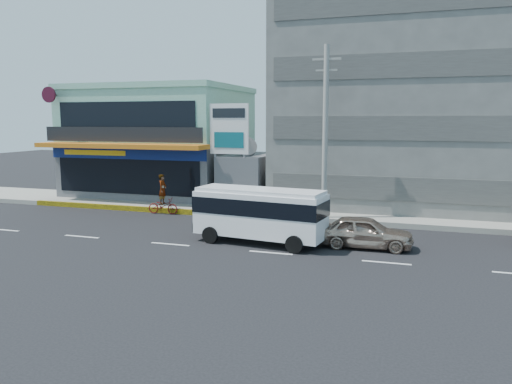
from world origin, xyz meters
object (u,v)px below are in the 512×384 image
shop_building (161,144)px  satellite_dish (246,154)px  minibus (260,211)px  utility_pole_near (325,133)px  concrete_building (404,103)px  billboard (229,135)px  motorcycle_rider (163,201)px  sedan (365,232)px

shop_building → satellite_dish: shop_building is taller
satellite_dish → minibus: bearing=-67.2°
satellite_dish → utility_pole_near: size_ratio=0.15×
satellite_dish → concrete_building: bearing=21.8°
shop_building → minibus: bearing=-46.0°
billboard → minibus: billboard is taller
satellite_dish → motorcycle_rider: bearing=-134.1°
billboard → utility_pole_near: 6.75m
billboard → utility_pole_near: (6.50, -1.80, 0.22)m
shop_building → motorcycle_rider: shop_building is taller
billboard → utility_pole_near: bearing=-15.5°
concrete_building → motorcycle_rider: 17.42m
concrete_building → satellite_dish: concrete_building is taller
concrete_building → utility_pole_near: (-4.00, -7.60, -1.85)m
satellite_dish → sedan: satellite_dish is taller
shop_building → minibus: (12.00, -12.45, -2.42)m
concrete_building → sedan: 14.26m
satellite_dish → utility_pole_near: utility_pole_near is taller
billboard → minibus: 9.53m
shop_building → sedan: (16.86, -11.70, -3.25)m
utility_pole_near → motorcycle_rider: size_ratio=3.99×
satellite_dish → billboard: (-0.50, -1.80, 1.35)m
satellite_dish → billboard: 2.31m
sedan → motorcycle_rider: size_ratio=1.74×
minibus → sedan: minibus is taller
shop_building → satellite_dish: bearing=-20.2°
minibus → concrete_building: bearing=66.0°
satellite_dish → motorcycle_rider: size_ratio=0.60×
satellite_dish → billboard: bearing=-105.5°
utility_pole_near → sedan: (2.86, -5.16, -4.40)m
shop_building → billboard: (7.50, -4.75, 0.93)m
billboard → satellite_dish: bearing=74.5°
satellite_dish → sedan: 12.77m
concrete_building → billboard: concrete_building is taller
sedan → motorcycle_rider: 13.71m
utility_pole_near → motorcycle_rider: 10.98m
shop_building → minibus: size_ratio=1.90×
shop_building → sedan: size_ratio=2.84×
sedan → concrete_building: bearing=-7.2°
satellite_dish → billboard: size_ratio=0.22×
utility_pole_near → minibus: size_ratio=1.54×
concrete_building → utility_pole_near: size_ratio=1.60×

